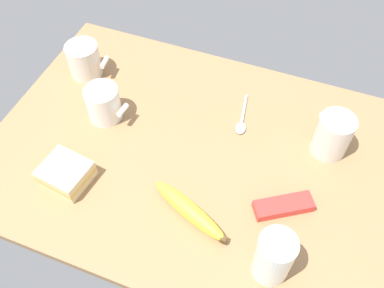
# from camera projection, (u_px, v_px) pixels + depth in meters

# --- Properties ---
(tabletop) EXTENTS (0.90, 0.64, 0.02)m
(tabletop) POSITION_uv_depth(u_px,v_px,m) (192.00, 155.00, 0.94)
(tabletop) COLOR #936D47
(tabletop) RESTS_ON ground
(coffee_mug_black) EXTENTS (0.08, 0.10, 0.10)m
(coffee_mug_black) POSITION_uv_depth(u_px,v_px,m) (333.00, 135.00, 0.90)
(coffee_mug_black) COLOR silver
(coffee_mug_black) RESTS_ON tabletop
(coffee_mug_milky) EXTENTS (0.10, 0.08, 0.09)m
(coffee_mug_milky) POSITION_uv_depth(u_px,v_px,m) (84.00, 60.00, 1.05)
(coffee_mug_milky) COLOR silver
(coffee_mug_milky) RESTS_ON tabletop
(coffee_mug_spare) EXTENTS (0.10, 0.08, 0.09)m
(coffee_mug_spare) POSITION_uv_depth(u_px,v_px,m) (104.00, 103.00, 0.96)
(coffee_mug_spare) COLOR white
(coffee_mug_spare) RESTS_ON tabletop
(sandwich_main) EXTENTS (0.10, 0.10, 0.04)m
(sandwich_main) POSITION_uv_depth(u_px,v_px,m) (66.00, 174.00, 0.87)
(sandwich_main) COLOR beige
(sandwich_main) RESTS_ON tabletop
(glass_of_milk) EXTENTS (0.07, 0.07, 0.11)m
(glass_of_milk) POSITION_uv_depth(u_px,v_px,m) (273.00, 258.00, 0.73)
(glass_of_milk) COLOR silver
(glass_of_milk) RESTS_ON tabletop
(banana) EXTENTS (0.19, 0.10, 0.03)m
(banana) POSITION_uv_depth(u_px,v_px,m) (189.00, 210.00, 0.83)
(banana) COLOR yellow
(banana) RESTS_ON tabletop
(spoon) EXTENTS (0.04, 0.12, 0.01)m
(spoon) POSITION_uv_depth(u_px,v_px,m) (242.00, 120.00, 0.99)
(spoon) COLOR silver
(spoon) RESTS_ON tabletop
(snack_bar) EXTENTS (0.12, 0.10, 0.02)m
(snack_bar) POSITION_uv_depth(u_px,v_px,m) (283.00, 206.00, 0.84)
(snack_bar) COLOR red
(snack_bar) RESTS_ON tabletop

